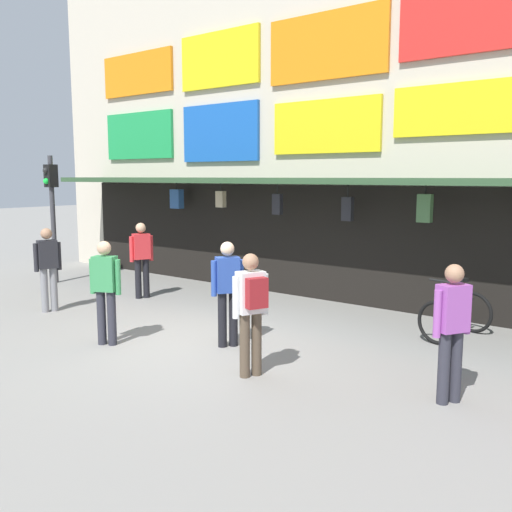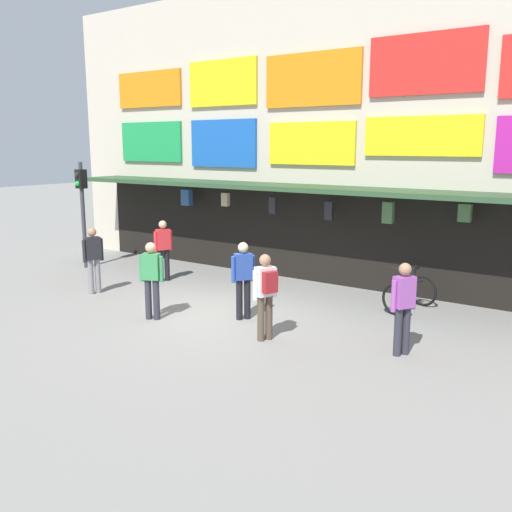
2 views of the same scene
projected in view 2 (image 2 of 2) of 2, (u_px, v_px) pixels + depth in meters
ground_plane at (220, 315)px, 12.40m from camera, size 80.00×80.00×0.00m
shopfront at (322, 135)px, 15.30m from camera, size 18.00×2.60×8.00m
traffic_light_near at (82, 198)px, 16.82m from camera, size 0.29×0.33×3.20m
bicycle_parked at (410, 294)px, 12.68m from camera, size 0.95×1.29×1.05m
pedestrian_in_white at (93, 257)px, 14.06m from camera, size 0.32×0.51×1.68m
pedestrian_in_red at (163, 247)px, 15.38m from camera, size 0.35×0.49×1.68m
pedestrian_in_black at (152, 276)px, 11.95m from camera, size 0.49×0.35×1.68m
pedestrian_in_purple at (266, 291)px, 10.63m from camera, size 0.45×0.49×1.68m
pedestrian_in_blue at (243, 276)px, 11.96m from camera, size 0.39×0.45×1.68m
pedestrian_in_yellow at (403, 304)px, 9.88m from camera, size 0.37×0.47×1.68m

